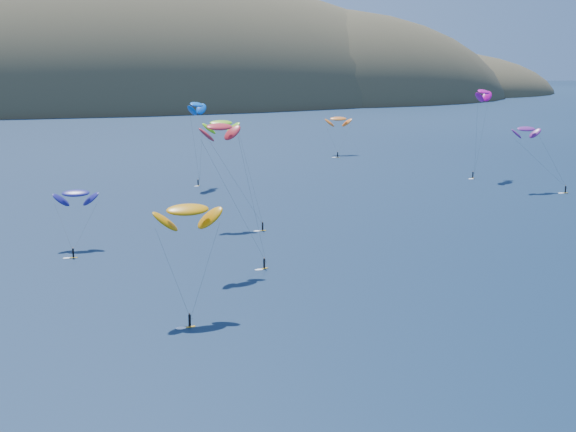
{
  "coord_description": "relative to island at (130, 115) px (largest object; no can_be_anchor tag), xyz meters",
  "views": [
    {
      "loc": [
        -56.66,
        -45.5,
        36.61
      ],
      "look_at": [
        -10.8,
        80.0,
        9.0
      ],
      "focal_mm": 50.0,
      "sensor_mm": 36.0,
      "label": 1
    }
  ],
  "objects": [
    {
      "name": "kitesurfer_11",
      "position": [
        20.21,
        -342.47,
        23.33
      ],
      "size": [
        10.23,
        13.41,
        15.21
      ],
      "rotation": [
        0.0,
        0.0,
        -0.23
      ],
      "color": "#C89116",
      "rests_on": "ground"
    },
    {
      "name": "kitesurfer_2",
      "position": [
        -71.59,
        -500.0,
        25.56
      ],
      "size": [
        9.6,
        9.36,
        17.46
      ],
      "rotation": [
        0.0,
        0.0,
        0.05
      ],
      "color": "#C89116",
      "rests_on": "ground"
    },
    {
      "name": "kitesurfer_10",
      "position": [
        -82.62,
        -453.95,
        20.91
      ],
      "size": [
        8.36,
        12.08,
        12.41
      ],
      "rotation": [
        0.0,
        0.0,
        -0.14
      ],
      "color": "#C89116",
      "rests_on": "ground"
    },
    {
      "name": "kitesurfer_6",
      "position": [
        36.78,
        -429.26,
        26.9
      ],
      "size": [
        11.55,
        11.69,
        18.49
      ],
      "rotation": [
        0.0,
        0.0,
        -0.06
      ],
      "color": "#C89116",
      "rests_on": "ground"
    },
    {
      "name": "kitesurfer_3",
      "position": [
        -50.99,
        -443.21,
        32.27
      ],
      "size": [
        10.21,
        13.15,
        23.7
      ],
      "rotation": [
        0.0,
        0.0,
        -0.09
      ],
      "color": "#C89116",
      "rests_on": "ground"
    },
    {
      "name": "kitesurfer_9",
      "position": [
        -60.43,
        -476.68,
        34.69
      ],
      "size": [
        11.07,
        8.86,
        26.2
      ],
      "rotation": [
        0.0,
        0.0,
        0.36
      ],
      "color": "#C89116",
      "rests_on": "ground"
    },
    {
      "name": "island",
      "position": [
        0.0,
        0.0,
        0.0
      ],
      "size": [
        730.0,
        300.0,
        210.0
      ],
      "color": "#3D3526",
      "rests_on": "ground"
    },
    {
      "name": "kitesurfer_4",
      "position": [
        -43.78,
        -391.79,
        32.87
      ],
      "size": [
        8.99,
        10.07,
        24.76
      ],
      "rotation": [
        0.0,
        0.0,
        0.94
      ],
      "color": "#C89116",
      "rests_on": "ground"
    },
    {
      "name": "kitesurfer_8",
      "position": [
        38.63,
        -405.66,
        35.55
      ],
      "size": [
        10.35,
        9.24,
        27.51
      ],
      "rotation": [
        0.0,
        0.0,
        0.66
      ],
      "color": "#C89116",
      "rests_on": "ground"
    }
  ]
}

